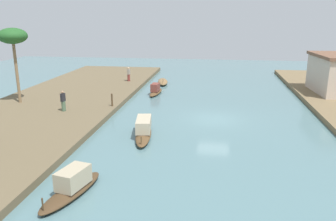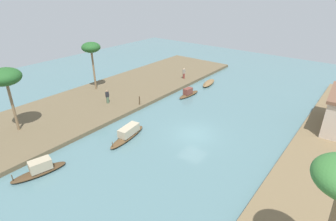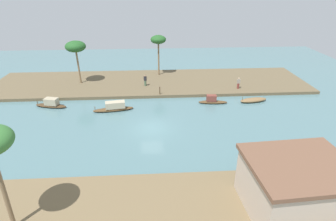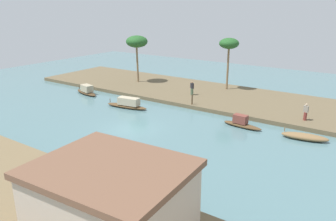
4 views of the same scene
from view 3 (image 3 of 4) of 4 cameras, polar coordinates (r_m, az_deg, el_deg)
name	(u,v)px [view 3 (image 3 of 4)]	position (r m, az deg, el deg)	size (l,w,h in m)	color
river_water	(152,128)	(29.47, -3.51, -3.77)	(75.74, 75.74, 0.00)	slate
riverbank_left	(151,83)	(42.09, -3.66, 5.96)	(47.81, 11.52, 0.42)	brown
sampan_near_left_bank	(51,104)	(37.16, -23.60, 1.31)	(4.32, 2.02, 1.21)	#47331E
sampan_with_tall_canopy	(212,101)	(35.59, 9.40, 2.10)	(3.83, 1.16, 1.15)	brown
sampan_downstream_large	(114,107)	(33.74, -11.37, 0.70)	(5.03, 1.74, 1.19)	brown
sampan_open_hull	(253,100)	(37.36, 17.69, 2.14)	(3.88, 1.76, 0.86)	brown
person_on_near_bank	(238,83)	(40.10, 14.75, 5.59)	(0.47, 0.36, 1.63)	brown
person_by_mooring	(145,81)	(39.97, -4.86, 6.26)	(0.44, 0.40, 1.67)	#4C664C
mooring_post	(160,91)	(36.85, -1.76, 4.27)	(0.14, 0.14, 1.09)	#4C3823
palm_tree_left_near	(158,40)	(43.55, -2.07, 14.70)	(2.44, 2.44, 6.45)	#7F6647
palm_tree_left_far	(76,47)	(41.90, -19.07, 12.66)	(2.93, 2.93, 6.37)	#7F6647
riverside_building	(296,187)	(20.23, 25.59, -14.41)	(6.96, 5.91, 3.81)	#C6B29E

